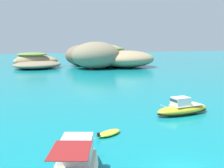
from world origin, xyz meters
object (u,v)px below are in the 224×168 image
islet_large (106,57)px  motorboat_yellow (182,109)px  islet_small (35,62)px  dinghy_tender (109,133)px

islet_large → motorboat_yellow: (-12.29, -61.87, -2.93)m
islet_large → islet_small: (-23.75, 7.07, -1.61)m
islet_small → motorboat_yellow: bearing=-80.6°
motorboat_yellow → islet_small: bearing=99.4°
dinghy_tender → islet_small: bearing=90.5°
islet_large → motorboat_yellow: 63.15m
islet_large → dinghy_tender: bearing=-109.5°
islet_small → dinghy_tender: islet_small is taller
islet_large → islet_small: bearing=163.4°
motorboat_yellow → dinghy_tender: (-10.84, -3.58, -0.50)m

